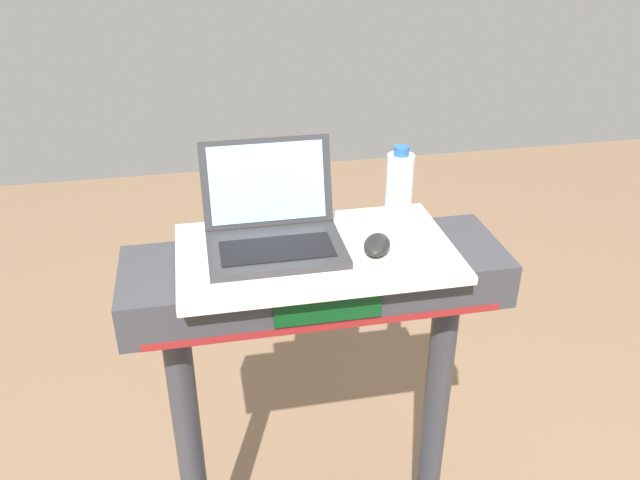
% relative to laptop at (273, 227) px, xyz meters
% --- Properties ---
extents(desk_board, '(0.64, 0.38, 0.02)m').
position_rel_laptop_xyz_m(desk_board, '(0.09, -0.04, -0.06)').
color(desk_board, beige).
rests_on(desk_board, treadmill_base).
extents(laptop, '(0.31, 0.27, 0.22)m').
position_rel_laptop_xyz_m(laptop, '(0.00, 0.00, 0.00)').
color(laptop, '#2D2D30').
rests_on(laptop, desk_board).
extents(computer_mouse, '(0.09, 0.12, 0.03)m').
position_rel_laptop_xyz_m(computer_mouse, '(0.23, -0.08, -0.03)').
color(computer_mouse, black).
rests_on(computer_mouse, desk_board).
extents(water_bottle, '(0.07, 0.07, 0.21)m').
position_rel_laptop_xyz_m(water_bottle, '(0.31, 0.04, 0.05)').
color(water_bottle, silver).
rests_on(water_bottle, desk_board).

